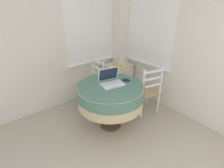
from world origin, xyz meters
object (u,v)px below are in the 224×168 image
at_px(laptop, 111,81).
at_px(book_on_cabinet, 118,65).
at_px(corner_cabinet, 118,77).
at_px(dining_chair_near_back_window, 93,84).
at_px(dining_chair_near_right_window, 146,91).
at_px(cell_phone, 127,80).
at_px(computer_mouse, 125,80).
at_px(round_dining_table, 111,94).

height_order(laptop, book_on_cabinet, laptop).
bearing_deg(corner_cabinet, book_on_cabinet, -131.14).
relative_size(dining_chair_near_back_window, book_on_cabinet, 4.68).
xyz_separation_m(corner_cabinet, book_on_cabinet, (-0.08, -0.09, 0.34)).
bearing_deg(laptop, dining_chair_near_back_window, 80.30).
bearing_deg(laptop, book_on_cabinet, 44.09).
bearing_deg(book_on_cabinet, dining_chair_near_right_window, -94.47).
xyz_separation_m(laptop, dining_chair_near_back_window, (0.13, 0.75, -0.38)).
bearing_deg(dining_chair_near_right_window, laptop, 170.60).
distance_m(dining_chair_near_back_window, corner_cabinet, 0.79).
relative_size(dining_chair_near_back_window, corner_cabinet, 1.42).
bearing_deg(dining_chair_near_right_window, cell_phone, 172.93).
xyz_separation_m(computer_mouse, cell_phone, (0.05, -0.01, -0.02)).
bearing_deg(laptop, computer_mouse, -14.70).
bearing_deg(computer_mouse, corner_cabinet, 54.99).
height_order(laptop, cell_phone, laptop).
bearing_deg(laptop, corner_cabinet, 44.55).
relative_size(laptop, cell_phone, 3.30).
bearing_deg(dining_chair_near_right_window, corner_cabinet, 81.47).
bearing_deg(dining_chair_near_back_window, book_on_cabinet, 3.57).
distance_m(computer_mouse, dining_chair_near_back_window, 0.89).
bearing_deg(book_on_cabinet, corner_cabinet, 48.86).
bearing_deg(book_on_cabinet, computer_mouse, -124.29).
height_order(round_dining_table, corner_cabinet, round_dining_table).
relative_size(dining_chair_near_right_window, corner_cabinet, 1.42).
bearing_deg(book_on_cabinet, cell_phone, -121.55).
height_order(computer_mouse, cell_phone, computer_mouse).
bearing_deg(cell_phone, computer_mouse, 174.55).
relative_size(dining_chair_near_back_window, dining_chair_near_right_window, 1.00).
distance_m(round_dining_table, book_on_cabinet, 1.19).
bearing_deg(round_dining_table, dining_chair_near_right_window, -6.11).
bearing_deg(round_dining_table, dining_chair_near_back_window, 78.00).
distance_m(computer_mouse, corner_cabinet, 1.24).
xyz_separation_m(dining_chair_near_right_window, corner_cabinet, (0.15, 1.00, -0.11)).
height_order(corner_cabinet, book_on_cabinet, book_on_cabinet).
xyz_separation_m(computer_mouse, dining_chair_near_back_window, (-0.11, 0.81, -0.35)).
bearing_deg(computer_mouse, dining_chair_near_back_window, 97.55).
distance_m(round_dining_table, dining_chair_near_right_window, 0.81).
relative_size(computer_mouse, cell_phone, 0.68).
height_order(laptop, dining_chair_near_back_window, laptop).
bearing_deg(dining_chair_near_right_window, dining_chair_near_back_window, 125.31).
height_order(cell_phone, corner_cabinet, cell_phone).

